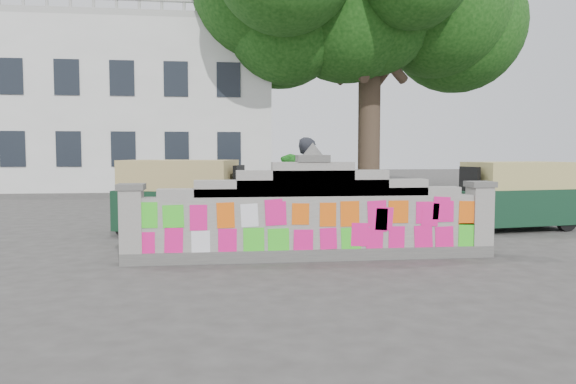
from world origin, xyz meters
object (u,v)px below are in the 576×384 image
at_px(rickshaw_left, 183,197).
at_px(rickshaw_right, 514,195).
at_px(cyclist_bike, 308,217).
at_px(cyclist_rider, 308,198).
at_px(pedestrian, 289,196).

relative_size(rickshaw_left, rickshaw_right, 1.04).
height_order(cyclist_bike, cyclist_rider, cyclist_rider).
xyz_separation_m(pedestrian, rickshaw_right, (5.48, 0.59, -0.07)).
bearing_deg(pedestrian, cyclist_bike, 14.64).
relative_size(cyclist_bike, pedestrian, 1.17).
xyz_separation_m(cyclist_bike, rickshaw_left, (-2.53, 1.66, 0.31)).
height_order(cyclist_rider, rickshaw_left, cyclist_rider).
height_order(cyclist_bike, rickshaw_right, rickshaw_right).
bearing_deg(cyclist_bike, pedestrian, -4.74).
bearing_deg(rickshaw_right, cyclist_bike, 8.48).
relative_size(pedestrian, rickshaw_right, 0.60).
relative_size(cyclist_rider, rickshaw_right, 0.63).
xyz_separation_m(cyclist_rider, rickshaw_right, (5.23, 1.60, -0.10)).
bearing_deg(pedestrian, cyclist_rider, 14.64).
distance_m(pedestrian, rickshaw_left, 2.37).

